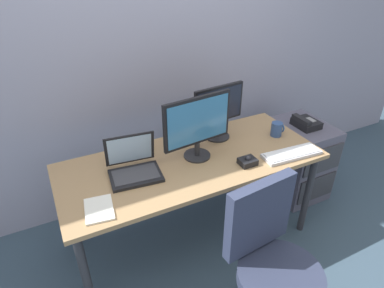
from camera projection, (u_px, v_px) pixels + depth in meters
The scene contains 13 objects.
ground_plane at pixel (192, 237), 2.56m from camera, with size 8.00×8.00×0.00m, color #384D5D.
back_wall at pixel (148, 32), 2.39m from camera, with size 6.00×0.10×2.80m, color #9697AF.
desk at pixel (192, 168), 2.23m from camera, with size 1.74×0.73×0.72m.
file_cabinet at pixel (298, 159), 2.90m from camera, with size 0.42×0.53×0.66m.
desk_phone at pixel (306, 123), 2.69m from camera, with size 0.17×0.20×0.09m.
office_chair at pixel (271, 275), 1.75m from camera, with size 0.52×0.52×0.96m.
monitor_main at pixel (198, 124), 2.10m from camera, with size 0.49×0.18×0.43m.
monitor_side at pixel (219, 109), 2.33m from camera, with size 0.40×0.18×0.40m.
keyboard at pixel (292, 154), 2.23m from camera, with size 0.42×0.17×0.03m.
laptop at pixel (134, 166), 2.03m from camera, with size 0.34×0.30×0.24m.
trackball_mouse at pixel (248, 161), 2.13m from camera, with size 0.11×0.09×0.07m.
coffee_mug at pixel (277, 129), 2.44m from camera, with size 0.09×0.08×0.11m.
paper_notepad at pixel (99, 209), 1.77m from camera, with size 0.15×0.21×0.01m, color white.
Camera 1 is at (-0.82, -1.63, 1.94)m, focal length 30.96 mm.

